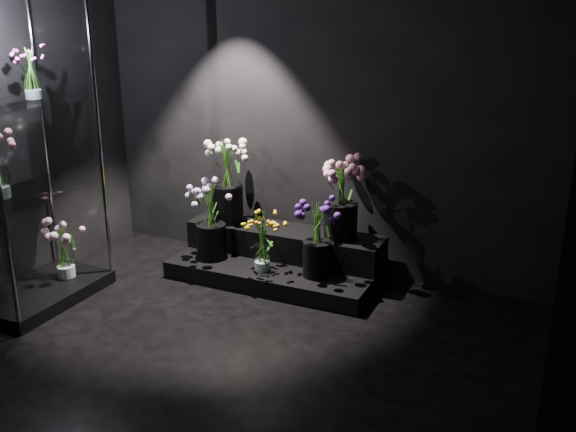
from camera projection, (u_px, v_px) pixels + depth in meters
The scene contains 12 objects.
floor at pixel (192, 376), 4.01m from camera, with size 4.00×4.00×0.00m, color black.
wall_back at pixel (316, 107), 5.29m from camera, with size 4.00×4.00×0.00m, color black.
wall_right at pixel (569, 202), 2.78m from camera, with size 4.00×4.00×0.00m, color black.
display_riser at pixel (279, 257), 5.46m from camera, with size 1.73×0.77×0.38m.
display_case at pixel (24, 159), 4.69m from camera, with size 0.62×1.03×2.26m.
bouquet_orange_bells at pixel (262, 241), 5.15m from camera, with size 0.32×0.32×0.49m.
bouquet_lilac at pixel (210, 217), 5.39m from camera, with size 0.42×0.42×0.64m.
bouquet_purple at pixel (317, 234), 5.02m from camera, with size 0.37×0.37×0.61m.
bouquet_cream_roses at pixel (227, 177), 5.52m from camera, with size 0.43×0.43×0.72m.
bouquet_pink_roses at pixel (341, 196), 5.16m from camera, with size 0.39×0.39×0.64m.
bouquet_case_magenta at pixel (31, 73), 4.64m from camera, with size 0.26×0.26×0.37m.
bouquet_case_base_pink at pixel (64, 249), 5.13m from camera, with size 0.37×0.37×0.46m.
Camera 1 is at (2.00, -2.92, 2.22)m, focal length 40.00 mm.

